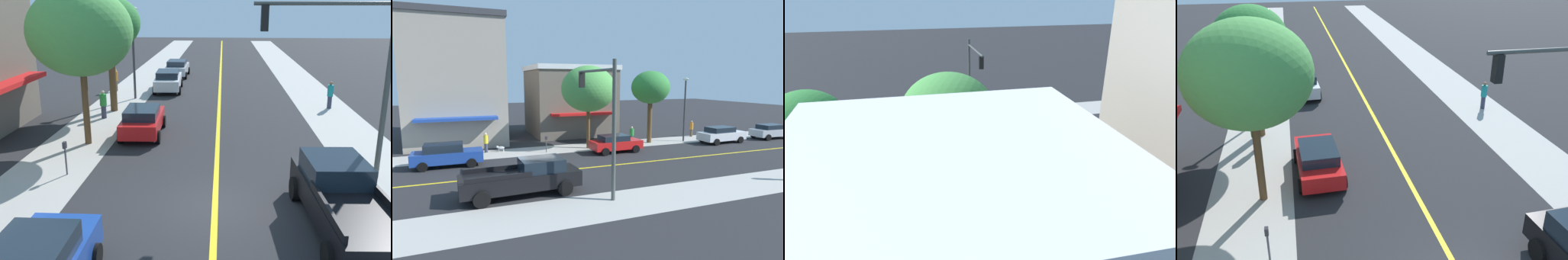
# 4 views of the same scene
# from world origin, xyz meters

# --- Properties ---
(ground_plane) EXTENTS (140.00, 140.00, 0.00)m
(ground_plane) POSITION_xyz_m (0.00, 0.00, 0.00)
(ground_plane) COLOR #262628
(sidewalk_left) EXTENTS (3.37, 126.00, 0.01)m
(sidewalk_left) POSITION_xyz_m (-6.66, 0.00, 0.00)
(sidewalk_left) COLOR #ADA8A0
(sidewalk_left) RESTS_ON ground
(road_centerline_stripe) EXTENTS (0.20, 126.00, 0.00)m
(road_centerline_stripe) POSITION_xyz_m (0.00, 0.00, 0.00)
(road_centerline_stripe) COLOR yellow
(road_centerline_stripe) RESTS_ON ground
(street_tree_left_near) EXTENTS (4.68, 4.68, 7.22)m
(street_tree_left_near) POSITION_xyz_m (-6.16, 6.23, 5.22)
(street_tree_left_near) COLOR brown
(street_tree_left_near) RESTS_ON ground
(street_tree_right_corner) EXTENTS (3.63, 3.63, 6.85)m
(street_tree_right_corner) POSITION_xyz_m (-6.49, 12.68, 5.25)
(street_tree_right_corner) COLOR brown
(street_tree_right_corner) RESTS_ON ground
(parking_meter) EXTENTS (0.12, 0.18, 1.35)m
(parking_meter) POSITION_xyz_m (-5.83, 2.36, 0.89)
(parking_meter) COLOR #4C4C51
(parking_meter) RESTS_ON ground
(traffic_light_mast) EXTENTS (5.00, 0.32, 6.91)m
(traffic_light_mast) POSITION_xyz_m (4.68, 2.81, 4.59)
(traffic_light_mast) COLOR #474C47
(traffic_light_mast) RESTS_ON ground
(street_lamp) EXTENTS (0.70, 0.36, 6.20)m
(street_lamp) POSITION_xyz_m (-5.88, 16.22, 3.85)
(street_lamp) COLOR #38383D
(street_lamp) RESTS_ON ground
(red_sedan_left_curb) EXTENTS (2.14, 4.31, 1.45)m
(red_sedan_left_curb) POSITION_xyz_m (-3.79, 7.74, 0.77)
(red_sedan_left_curb) COLOR red
(red_sedan_left_curb) RESTS_ON ground
(silver_sedan_left_curb) EXTENTS (2.05, 4.30, 1.47)m
(silver_sedan_left_curb) POSITION_xyz_m (-3.89, 25.63, 0.78)
(silver_sedan_left_curb) COLOR #B7BABF
(silver_sedan_left_curb) RESTS_ON ground
(white_sedan_left_curb) EXTENTS (2.21, 4.66, 1.55)m
(white_sedan_left_curb) POSITION_xyz_m (-3.91, 19.07, 0.82)
(white_sedan_left_curb) COLOR silver
(white_sedan_left_curb) RESTS_ON ground
(black_pickup_truck) EXTENTS (2.42, 6.17, 1.86)m
(black_pickup_truck) POSITION_xyz_m (3.75, -1.13, 0.93)
(black_pickup_truck) COLOR black
(black_pickup_truck) RESTS_ON ground
(pedestrian_teal_shirt) EXTENTS (0.36, 0.36, 1.72)m
(pedestrian_teal_shirt) POSITION_xyz_m (6.96, 14.10, 0.91)
(pedestrian_teal_shirt) COLOR #33384C
(pedestrian_teal_shirt) RESTS_ON ground
(pedestrian_green_shirt) EXTENTS (0.39, 0.39, 1.63)m
(pedestrian_green_shirt) POSITION_xyz_m (-6.64, 10.85, 0.85)
(pedestrian_green_shirt) COLOR #33384C
(pedestrian_green_shirt) RESTS_ON ground
(pedestrian_orange_shirt) EXTENTS (0.36, 0.36, 1.70)m
(pedestrian_orange_shirt) POSITION_xyz_m (-7.85, 18.74, 0.89)
(pedestrian_orange_shirt) COLOR brown
(pedestrian_orange_shirt) RESTS_ON ground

